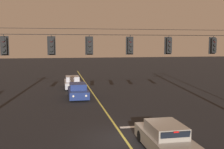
# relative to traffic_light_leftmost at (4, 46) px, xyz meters

# --- Properties ---
(ground_plane) EXTENTS (180.00, 180.00, 0.00)m
(ground_plane) POSITION_rel_traffic_light_leftmost_xyz_m (6.49, -2.76, -5.03)
(ground_plane) COLOR black
(lane_centre_stripe) EXTENTS (0.14, 60.00, 0.01)m
(lane_centre_stripe) POSITION_rel_traffic_light_leftmost_xyz_m (6.49, 6.02, -5.03)
(lane_centre_stripe) COLOR #D1C64C
(lane_centre_stripe) RESTS_ON ground
(stop_bar_paint) EXTENTS (3.40, 0.36, 0.01)m
(stop_bar_paint) POSITION_rel_traffic_light_leftmost_xyz_m (8.39, -0.58, -5.03)
(stop_bar_paint) COLOR silver
(stop_bar_paint) RESTS_ON ground
(signal_span_assembly) EXTENTS (19.88, 0.32, 7.09)m
(signal_span_assembly) POSITION_rel_traffic_light_leftmost_xyz_m (6.49, 0.02, -1.34)
(signal_span_assembly) COLOR #2D2116
(signal_span_assembly) RESTS_ON ground
(traffic_light_leftmost) EXTENTS (0.48, 0.41, 1.22)m
(traffic_light_leftmost) POSITION_rel_traffic_light_leftmost_xyz_m (0.00, 0.00, 0.00)
(traffic_light_leftmost) COLOR black
(traffic_light_left_inner) EXTENTS (0.48, 0.41, 1.22)m
(traffic_light_left_inner) POSITION_rel_traffic_light_leftmost_xyz_m (2.65, 0.00, 0.00)
(traffic_light_left_inner) COLOR black
(traffic_light_centre) EXTENTS (0.48, 0.41, 1.22)m
(traffic_light_centre) POSITION_rel_traffic_light_leftmost_xyz_m (4.90, 0.00, 0.00)
(traffic_light_centre) COLOR black
(traffic_light_right_inner) EXTENTS (0.48, 0.41, 1.22)m
(traffic_light_right_inner) POSITION_rel_traffic_light_leftmost_xyz_m (7.45, 0.00, 0.00)
(traffic_light_right_inner) COLOR black
(traffic_light_rightmost) EXTENTS (0.48, 0.41, 1.22)m
(traffic_light_rightmost) POSITION_rel_traffic_light_leftmost_xyz_m (10.00, 0.00, 0.00)
(traffic_light_rightmost) COLOR black
(traffic_light_far_right) EXTENTS (0.48, 0.41, 1.22)m
(traffic_light_far_right) POSITION_rel_traffic_light_leftmost_xyz_m (13.13, 0.00, 0.00)
(traffic_light_far_right) COLOR black
(car_waiting_near_lane) EXTENTS (1.80, 4.33, 1.39)m
(car_waiting_near_lane) POSITION_rel_traffic_light_leftmost_xyz_m (7.98, -4.65, -4.38)
(car_waiting_near_lane) COLOR gray
(car_waiting_near_lane) RESTS_ON ground
(car_oncoming_lead) EXTENTS (1.80, 4.42, 1.39)m
(car_oncoming_lead) POSITION_rel_traffic_light_leftmost_xyz_m (4.81, 9.46, -4.38)
(car_oncoming_lead) COLOR navy
(car_oncoming_lead) RESTS_ON ground
(car_oncoming_trailing) EXTENTS (1.80, 4.42, 1.39)m
(car_oncoming_trailing) POSITION_rel_traffic_light_leftmost_xyz_m (4.58, 15.45, -4.38)
(car_oncoming_trailing) COLOR #A5A5AD
(car_oncoming_trailing) RESTS_ON ground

